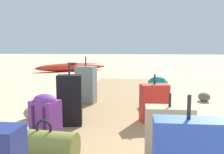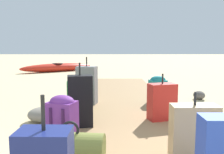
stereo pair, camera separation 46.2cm
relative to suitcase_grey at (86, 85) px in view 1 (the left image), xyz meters
name	(u,v)px [view 1 (the left image)]	position (x,y,z in m)	size (l,w,h in m)	color
ground_plane	(116,122)	(0.63, -0.86, -0.43)	(60.00, 60.00, 0.00)	#CCB789
boardwalk	(119,107)	(0.63, -0.13, -0.39)	(1.69, 7.31, 0.08)	#9E7A51
suitcase_grey	(86,85)	(0.00, 0.00, 0.00)	(0.40, 0.30, 0.87)	slate
backpack_teal	(157,89)	(1.33, 0.06, -0.08)	(0.34, 0.25, 0.51)	#197A7F
duffel_bag_olive	(44,146)	(0.08, -2.38, -0.20)	(0.64, 0.36, 0.41)	olive
backpack_green	(72,93)	(-0.13, -0.55, -0.05)	(0.32, 0.28, 0.57)	#237538
suitcase_tan	(169,135)	(1.22, -2.28, -0.08)	(0.43, 0.21, 0.65)	tan
suitcase_red	(154,103)	(1.19, -1.01, -0.08)	(0.43, 0.31, 0.67)	red
backpack_purple	(45,116)	(-0.09, -1.88, -0.07)	(0.35, 0.31, 0.54)	#6B2D84
suitcase_black	(70,100)	(0.03, -1.30, 0.00)	(0.35, 0.26, 0.85)	black
kayak	(72,67)	(-1.96, 6.58, -0.24)	(3.15, 2.41, 0.37)	red
rock_right_far	(204,97)	(2.36, 0.72, -0.34)	(0.28, 0.24, 0.18)	#5B5651
rock_left_near	(39,112)	(-0.58, -0.84, -0.32)	(0.43, 0.48, 0.22)	gray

